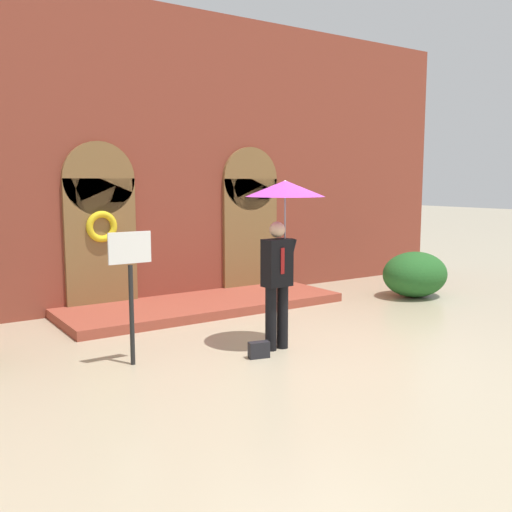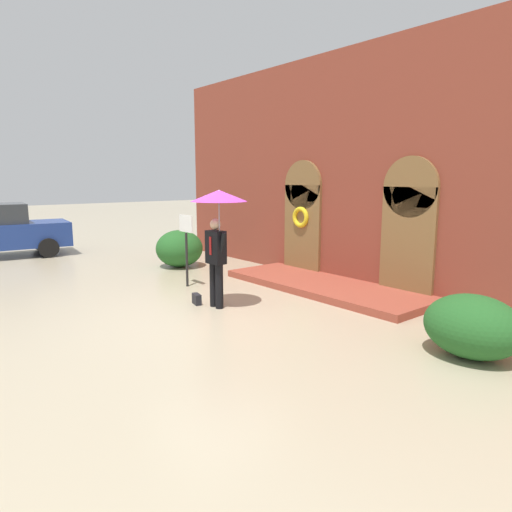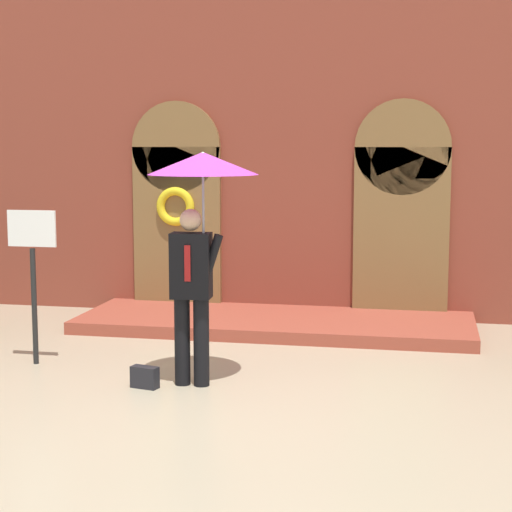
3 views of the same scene
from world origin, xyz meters
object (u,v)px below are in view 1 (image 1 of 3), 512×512
Objects in this scene: handbag at (259,350)px; sign_post at (131,276)px; shrub_right at (415,274)px; person_with_umbrella at (283,213)px.

handbag is 1.96m from sign_post.
shrub_right is at bearing 31.36° from handbag.
handbag is at bearing -161.92° from shrub_right.
person_with_umbrella is 2.23m from sign_post.
handbag is 5.21m from shrub_right.
sign_post is 1.22× the size of shrub_right.
handbag is at bearing -159.56° from person_with_umbrella.
sign_post is at bearing 166.87° from person_with_umbrella.
sign_post is at bearing -171.74° from shrub_right.
sign_post is (-1.51, 0.68, 1.05)m from handbag.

